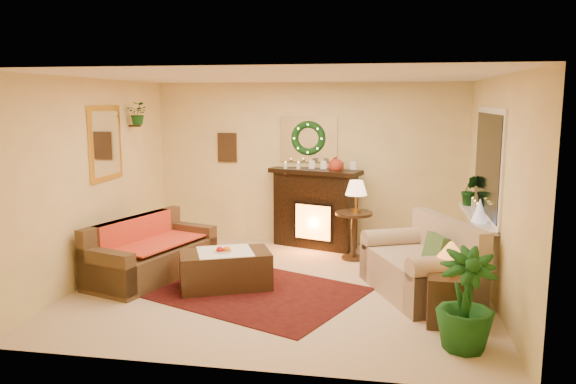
% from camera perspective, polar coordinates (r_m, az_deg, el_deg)
% --- Properties ---
extents(floor, '(5.00, 5.00, 0.00)m').
position_cam_1_polar(floor, '(7.18, -0.49, -9.54)').
color(floor, beige).
rests_on(floor, ground).
extents(ceiling, '(5.00, 5.00, 0.00)m').
position_cam_1_polar(ceiling, '(6.80, -0.53, 11.66)').
color(ceiling, white).
rests_on(ceiling, ground).
extents(wall_back, '(5.00, 5.00, 0.00)m').
position_cam_1_polar(wall_back, '(9.08, 2.10, 2.85)').
color(wall_back, '#EFD88C').
rests_on(wall_back, ground).
extents(wall_front, '(5.00, 5.00, 0.00)m').
position_cam_1_polar(wall_front, '(4.72, -5.53, -3.25)').
color(wall_front, '#EFD88C').
rests_on(wall_front, ground).
extents(wall_left, '(4.50, 4.50, 0.00)m').
position_cam_1_polar(wall_left, '(7.73, -19.05, 1.21)').
color(wall_left, '#EFD88C').
rests_on(wall_left, ground).
extents(wall_right, '(4.50, 4.50, 0.00)m').
position_cam_1_polar(wall_right, '(6.88, 20.44, 0.18)').
color(wall_right, '#EFD88C').
rests_on(wall_right, ground).
extents(area_rug, '(2.95, 2.63, 0.01)m').
position_cam_1_polar(area_rug, '(7.00, -3.54, -10.03)').
color(area_rug, '#541B12').
rests_on(area_rug, floor).
extents(sofa, '(1.32, 1.97, 0.78)m').
position_cam_1_polar(sofa, '(7.63, -13.62, -5.31)').
color(sofa, '#572F22').
rests_on(sofa, floor).
extents(red_throw, '(0.82, 1.34, 0.02)m').
position_cam_1_polar(red_throw, '(7.73, -13.48, -4.91)').
color(red_throw, red).
rests_on(red_throw, sofa).
extents(fireplace, '(1.35, 0.79, 1.18)m').
position_cam_1_polar(fireplace, '(8.94, 2.76, -2.12)').
color(fireplace, black).
rests_on(fireplace, floor).
extents(poinsettia, '(0.24, 0.24, 0.24)m').
position_cam_1_polar(poinsettia, '(8.77, 4.88, 2.60)').
color(poinsettia, '#A2301B').
rests_on(poinsettia, fireplace).
extents(mantel_candle_a, '(0.06, 0.06, 0.18)m').
position_cam_1_polar(mantel_candle_a, '(8.85, -0.26, 2.43)').
color(mantel_candle_a, beige).
rests_on(mantel_candle_a, fireplace).
extents(mantel_candle_b, '(0.06, 0.06, 0.19)m').
position_cam_1_polar(mantel_candle_b, '(8.82, 1.07, 2.40)').
color(mantel_candle_b, white).
rests_on(mantel_candle_b, fireplace).
extents(mantel_mirror, '(0.92, 0.02, 0.72)m').
position_cam_1_polar(mantel_mirror, '(9.02, 2.10, 5.36)').
color(mantel_mirror, white).
rests_on(mantel_mirror, wall_back).
extents(wreath, '(0.55, 0.11, 0.55)m').
position_cam_1_polar(wreath, '(8.98, 2.06, 5.47)').
color(wreath, '#194719').
rests_on(wreath, wall_back).
extents(wall_art, '(0.32, 0.03, 0.48)m').
position_cam_1_polar(wall_art, '(9.32, -6.19, 4.52)').
color(wall_art, '#381E11').
rests_on(wall_art, wall_back).
extents(gold_mirror, '(0.03, 0.84, 1.00)m').
position_cam_1_polar(gold_mirror, '(7.94, -18.05, 4.73)').
color(gold_mirror, gold).
rests_on(gold_mirror, wall_left).
extents(hanging_plant, '(0.33, 0.28, 0.36)m').
position_cam_1_polar(hanging_plant, '(8.53, -14.92, 6.65)').
color(hanging_plant, '#194719').
rests_on(hanging_plant, wall_left).
extents(loveseat, '(1.47, 1.80, 0.91)m').
position_cam_1_polar(loveseat, '(6.96, 13.19, -6.79)').
color(loveseat, gray).
rests_on(loveseat, floor).
extents(window_frame, '(0.03, 1.86, 1.36)m').
position_cam_1_polar(window_frame, '(7.38, 19.68, 2.77)').
color(window_frame, white).
rests_on(window_frame, wall_right).
extents(window_glass, '(0.02, 1.70, 1.22)m').
position_cam_1_polar(window_glass, '(7.38, 19.57, 2.77)').
color(window_glass, black).
rests_on(window_glass, wall_right).
extents(window_sill, '(0.22, 1.86, 0.04)m').
position_cam_1_polar(window_sill, '(7.46, 18.60, -2.39)').
color(window_sill, white).
rests_on(window_sill, wall_right).
extents(mini_tree, '(0.19, 0.19, 0.28)m').
position_cam_1_polar(mini_tree, '(6.98, 18.89, -1.77)').
color(mini_tree, white).
rests_on(mini_tree, window_sill).
extents(sill_plant, '(0.30, 0.24, 0.55)m').
position_cam_1_polar(sill_plant, '(8.08, 18.00, 0.05)').
color(sill_plant, '#1C4518').
rests_on(sill_plant, window_sill).
extents(side_table_round, '(0.57, 0.57, 0.71)m').
position_cam_1_polar(side_table_round, '(8.33, 6.66, -4.61)').
color(side_table_round, '#513721').
rests_on(side_table_round, floor).
extents(lamp_cream, '(0.32, 0.32, 0.48)m').
position_cam_1_polar(lamp_cream, '(8.18, 6.92, -0.90)').
color(lamp_cream, '#FFD291').
rests_on(lamp_cream, side_table_round).
extents(end_table_square, '(0.45, 0.45, 0.53)m').
position_cam_1_polar(end_table_square, '(6.18, 15.95, -10.46)').
color(end_table_square, black).
rests_on(end_table_square, floor).
extents(lamp_tiffany, '(0.28, 0.28, 0.41)m').
position_cam_1_polar(lamp_tiffany, '(6.04, 16.22, -6.21)').
color(lamp_tiffany, gold).
rests_on(lamp_tiffany, end_table_square).
extents(coffee_table, '(1.25, 0.99, 0.46)m').
position_cam_1_polar(coffee_table, '(7.10, -6.40, -8.05)').
color(coffee_table, '#3B200D').
rests_on(coffee_table, floor).
extents(fruit_bowl, '(0.24, 0.24, 0.06)m').
position_cam_1_polar(fruit_bowl, '(7.02, -6.62, -6.21)').
color(fruit_bowl, silver).
rests_on(fruit_bowl, coffee_table).
extents(floor_palm, '(1.77, 1.77, 2.89)m').
position_cam_1_polar(floor_palm, '(5.57, 17.59, -10.77)').
color(floor_palm, '#2C6227').
rests_on(floor_palm, floor).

